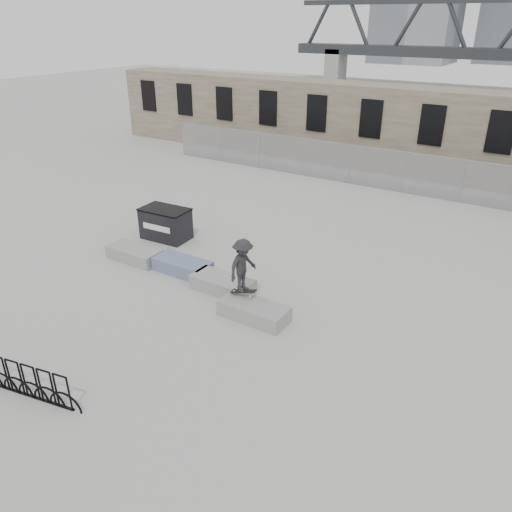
{
  "coord_description": "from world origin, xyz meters",
  "views": [
    {
      "loc": [
        9.36,
        -11.13,
        7.78
      ],
      "look_at": [
        2.11,
        0.27,
        1.3
      ],
      "focal_mm": 35.0,
      "sensor_mm": 36.0,
      "label": 1
    }
  ],
  "objects_px": {
    "planter_center_left": "(182,265)",
    "planter_far_left": "(135,253)",
    "planter_center_right": "(223,284)",
    "planter_offset": "(254,310)",
    "skateboarder": "(243,266)",
    "dumpster": "(166,223)"
  },
  "relations": [
    {
      "from": "planter_center_left",
      "to": "planter_far_left",
      "type": "bearing_deg",
      "value": -175.2
    },
    {
      "from": "planter_center_right",
      "to": "planter_offset",
      "type": "height_order",
      "value": "same"
    },
    {
      "from": "planter_offset",
      "to": "skateboarder",
      "type": "relative_size",
      "value": 1.15
    },
    {
      "from": "planter_center_left",
      "to": "dumpster",
      "type": "xyz_separation_m",
      "value": [
        -2.39,
        1.89,
        0.36
      ]
    },
    {
      "from": "planter_center_right",
      "to": "planter_offset",
      "type": "bearing_deg",
      "value": -25.56
    },
    {
      "from": "planter_far_left",
      "to": "planter_center_left",
      "type": "distance_m",
      "value": 2.05
    },
    {
      "from": "planter_center_right",
      "to": "skateboarder",
      "type": "relative_size",
      "value": 1.15
    },
    {
      "from": "planter_far_left",
      "to": "dumpster",
      "type": "xyz_separation_m",
      "value": [
        -0.35,
        2.06,
        0.36
      ]
    },
    {
      "from": "planter_center_right",
      "to": "planter_far_left",
      "type": "bearing_deg",
      "value": 178.11
    },
    {
      "from": "planter_center_left",
      "to": "skateboarder",
      "type": "distance_m",
      "value": 3.42
    },
    {
      "from": "planter_center_left",
      "to": "skateboarder",
      "type": "height_order",
      "value": "skateboarder"
    },
    {
      "from": "planter_far_left",
      "to": "planter_offset",
      "type": "xyz_separation_m",
      "value": [
        5.62,
        -0.94,
        0.0
      ]
    },
    {
      "from": "planter_offset",
      "to": "dumpster",
      "type": "height_order",
      "value": "dumpster"
    },
    {
      "from": "skateboarder",
      "to": "planter_far_left",
      "type": "bearing_deg",
      "value": 87.65
    },
    {
      "from": "planter_center_left",
      "to": "planter_center_right",
      "type": "bearing_deg",
      "value": -9.09
    },
    {
      "from": "planter_center_left",
      "to": "dumpster",
      "type": "distance_m",
      "value": 3.07
    },
    {
      "from": "dumpster",
      "to": "planter_center_right",
      "type": "bearing_deg",
      "value": -30.68
    },
    {
      "from": "planter_far_left",
      "to": "planter_center_left",
      "type": "height_order",
      "value": "same"
    },
    {
      "from": "planter_center_left",
      "to": "skateboarder",
      "type": "bearing_deg",
      "value": -16.27
    },
    {
      "from": "planter_center_right",
      "to": "dumpster",
      "type": "bearing_deg",
      "value": 152.88
    },
    {
      "from": "planter_center_right",
      "to": "skateboarder",
      "type": "height_order",
      "value": "skateboarder"
    },
    {
      "from": "planter_far_left",
      "to": "planter_center_right",
      "type": "distance_m",
      "value": 3.93
    }
  ]
}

